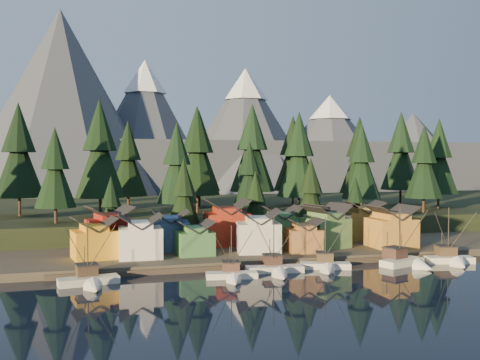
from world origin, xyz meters
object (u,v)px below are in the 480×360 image
object	(u,v)px
boat_0	(90,272)
boat_4	(326,259)
boat_5	(407,253)
house_back_0	(110,228)
house_front_0	(94,237)
boat_3	(276,263)
boat_6	(452,251)
house_back_1	(171,229)
boat_2	(232,268)
house_front_1	(140,235)

from	to	relation	value
boat_0	boat_4	distance (m)	42.19
boat_5	house_back_0	distance (m)	59.15
house_front_0	house_back_0	distance (m)	7.44
boat_5	house_front_0	size ratio (longest dim) A/B	1.39
boat_0	house_back_0	size ratio (longest dim) A/B	1.14
house_front_0	boat_3	bearing A→B (deg)	-37.76
boat_6	house_back_1	xyz separation A→B (m)	(-51.91, 22.35, 3.41)
boat_0	boat_5	world-z (taller)	boat_5
boat_2	boat_3	xyz separation A→B (m)	(8.74, 2.47, 0.12)
boat_0	boat_4	world-z (taller)	boat_0
boat_5	boat_6	xyz separation A→B (m)	(9.96, -0.17, -0.12)
house_back_0	house_back_1	size ratio (longest dim) A/B	1.23
boat_3	house_back_1	xyz separation A→B (m)	(-15.74, 21.59, 3.87)
boat_2	boat_3	distance (m)	9.09
boat_3	boat_6	xyz separation A→B (m)	(36.16, -0.76, 0.46)
boat_0	boat_6	xyz separation A→B (m)	(68.25, 0.00, 0.22)
boat_5	house_back_1	distance (m)	47.57
boat_5	boat_6	bearing A→B (deg)	-20.47
house_front_0	house_front_1	world-z (taller)	house_front_1
boat_2	boat_3	bearing A→B (deg)	24.44
boat_0	house_front_1	bearing A→B (deg)	47.78
boat_4	boat_5	distance (m)	16.19
boat_2	house_front_1	bearing A→B (deg)	138.76
boat_6	boat_4	bearing A→B (deg)	-170.89
boat_5	house_back_1	size ratio (longest dim) A/B	1.53
boat_5	boat_2	bearing A→B (deg)	163.58
boat_3	house_back_0	bearing A→B (deg)	147.87
boat_2	house_front_1	distance (m)	22.07
boat_0	house_back_1	size ratio (longest dim) A/B	1.40
boat_5	house_front_0	world-z (taller)	boat_5
boat_0	boat_5	distance (m)	58.29
boat_6	boat_5	bearing A→B (deg)	-168.51
house_front_0	boat_6	bearing A→B (deg)	-24.84
boat_4	boat_5	bearing A→B (deg)	14.44
house_front_1	house_back_0	xyz separation A→B (m)	(-5.45, 8.24, 0.50)
boat_4	house_front_1	bearing A→B (deg)	177.08
boat_3	boat_5	world-z (taller)	boat_5
boat_3	boat_0	bearing A→B (deg)	-172.30
boat_6	house_front_1	size ratio (longest dim) A/B	1.45
boat_4	house_front_0	size ratio (longest dim) A/B	1.18
boat_0	house_front_0	xyz separation A→B (m)	(0.81, 16.43, 3.40)
boat_4	boat_5	size ratio (longest dim) A/B	0.85
boat_3	boat_6	world-z (taller)	boat_6
boat_6	house_back_1	world-z (taller)	boat_6
house_front_0	house_back_1	bearing A→B (deg)	9.75
boat_0	boat_6	distance (m)	68.25
boat_5	house_front_1	world-z (taller)	boat_5
boat_3	boat_6	bearing A→B (deg)	5.13
boat_0	boat_2	bearing A→B (deg)	-14.24
house_front_0	boat_5	bearing A→B (deg)	-26.94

